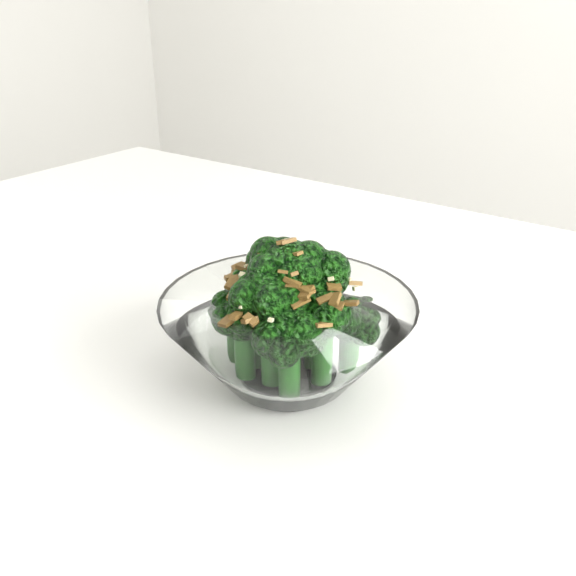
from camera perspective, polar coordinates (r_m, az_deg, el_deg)
The scene contains 2 objects.
table at distance 0.69m, azimuth -3.30°, elevation -5.96°, with size 1.22×0.83×0.75m.
broccoli_dish at distance 0.50m, azimuth -0.13°, elevation -3.64°, with size 0.20×0.20×0.13m.
Camera 1 is at (0.39, -0.36, 1.04)m, focal length 40.00 mm.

